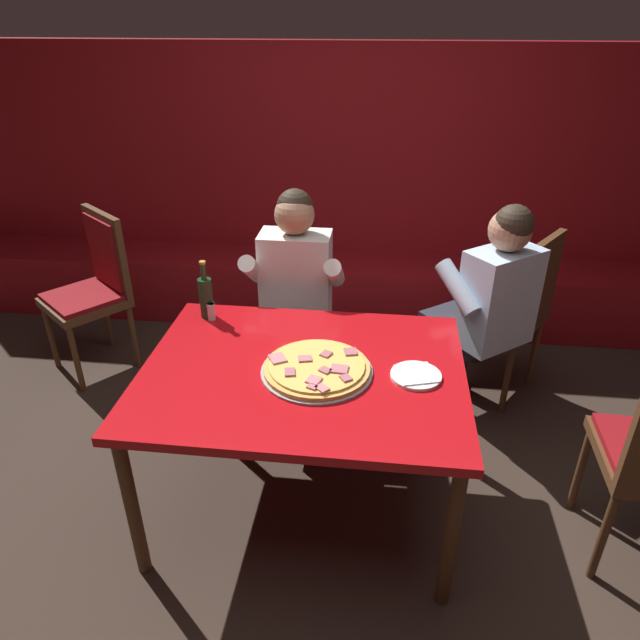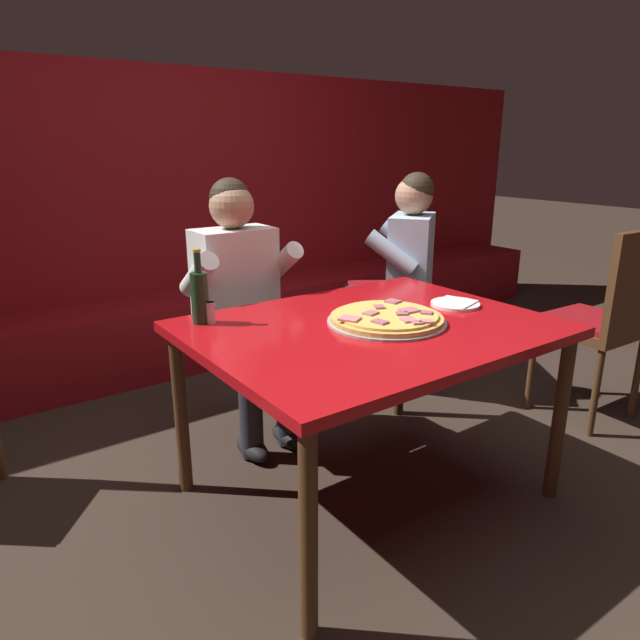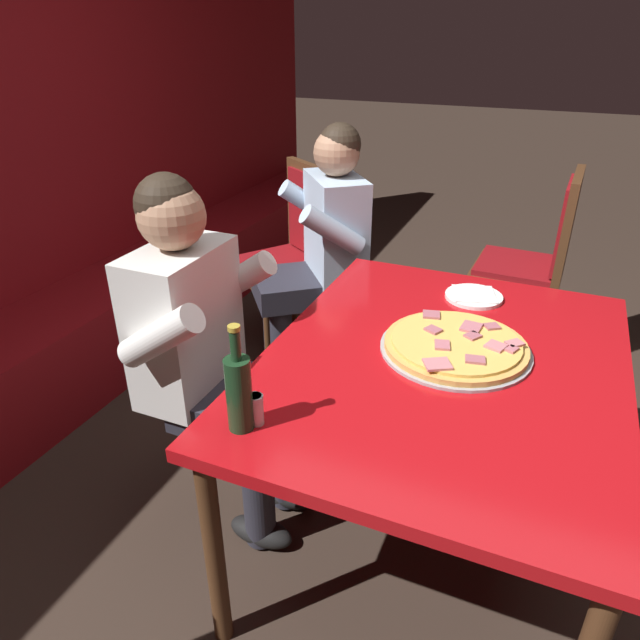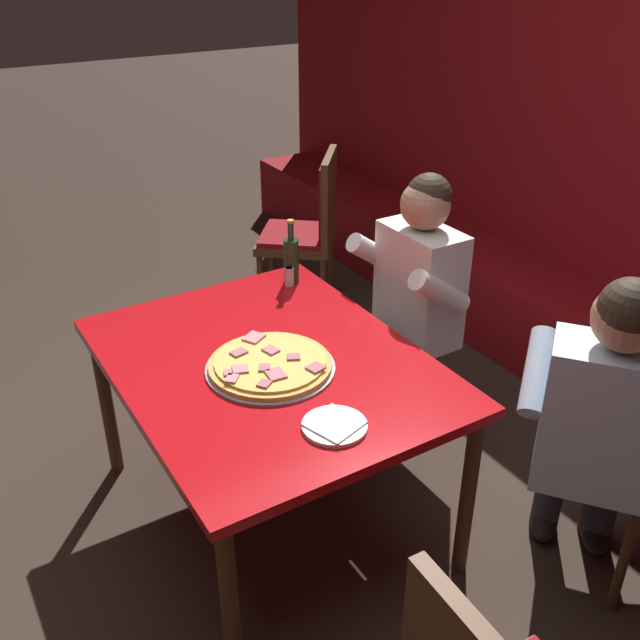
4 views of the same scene
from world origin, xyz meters
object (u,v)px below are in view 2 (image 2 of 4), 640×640
object	(u,v)px
pizza	(387,318)
diner_standing_companion	(396,272)
dining_chair_near_left	(394,279)
plate_white_paper	(455,304)
beer_bottle	(200,296)
dining_chair_by_booth	(608,312)
shaker_red_pepper_flakes	(211,314)
main_dining_table	(371,341)
shaker_parmesan	(210,314)
diner_seated_blue_shirt	(244,301)

from	to	relation	value
pizza	diner_standing_companion	bearing A→B (deg)	45.44
dining_chair_near_left	plate_white_paper	bearing A→B (deg)	-120.06
beer_bottle	dining_chair_near_left	world-z (taller)	beer_bottle
pizza	dining_chair_near_left	world-z (taller)	dining_chair_near_left
plate_white_paper	dining_chair_by_booth	bearing A→B (deg)	-10.18
diner_standing_companion	dining_chair_by_booth	bearing A→B (deg)	-59.05
shaker_red_pepper_flakes	dining_chair_near_left	bearing A→B (deg)	22.52
main_dining_table	diner_standing_companion	distance (m)	1.16
main_dining_table	dining_chair_near_left	world-z (taller)	dining_chair_near_left
plate_white_paper	shaker_parmesan	size ratio (longest dim) A/B	2.44
main_dining_table	plate_white_paper	xyz separation A→B (m)	(0.47, -0.01, 0.08)
main_dining_table	beer_bottle	xyz separation A→B (m)	(-0.53, 0.40, 0.18)
pizza	diner_standing_companion	distance (m)	1.13
dining_chair_near_left	shaker_red_pepper_flakes	bearing A→B (deg)	-157.48
plate_white_paper	diner_seated_blue_shirt	bearing A→B (deg)	129.80
beer_bottle	shaker_red_pepper_flakes	size ratio (longest dim) A/B	3.40
plate_white_paper	shaker_parmesan	xyz separation A→B (m)	(-0.97, 0.39, 0.03)
pizza	beer_bottle	distance (m)	0.73
beer_bottle	main_dining_table	bearing A→B (deg)	-37.15
plate_white_paper	beer_bottle	bearing A→B (deg)	157.66
shaker_red_pepper_flakes	dining_chair_near_left	size ratio (longest dim) A/B	0.08
shaker_red_pepper_flakes	diner_standing_companion	bearing A→B (deg)	16.92
shaker_parmesan	dining_chair_near_left	distance (m)	1.71
shaker_parmesan	plate_white_paper	bearing A→B (deg)	-21.64
dining_chair_by_booth	diner_standing_companion	bearing A→B (deg)	120.95
shaker_parmesan	diner_standing_companion	world-z (taller)	diner_standing_companion
pizza	beer_bottle	xyz separation A→B (m)	(-0.59, 0.42, 0.09)
pizza	main_dining_table	bearing A→B (deg)	160.46
shaker_parmesan	diner_standing_companion	bearing A→B (deg)	16.75
plate_white_paper	diner_seated_blue_shirt	size ratio (longest dim) A/B	0.16
beer_bottle	shaker_red_pepper_flakes	distance (m)	0.08
pizza	shaker_parmesan	distance (m)	0.69
dining_chair_by_booth	diner_standing_companion	xyz separation A→B (m)	(-0.58, 0.97, 0.11)
diner_seated_blue_shirt	dining_chair_near_left	world-z (taller)	diner_seated_blue_shirt
diner_seated_blue_shirt	dining_chair_near_left	size ratio (longest dim) A/B	1.25
main_dining_table	beer_bottle	bearing A→B (deg)	142.85
pizza	shaker_parmesan	world-z (taller)	shaker_parmesan
shaker_red_pepper_flakes	diner_standing_companion	xyz separation A→B (m)	(1.36, 0.41, -0.09)
beer_bottle	dining_chair_by_booth	bearing A→B (deg)	-16.55
dining_chair_near_left	diner_standing_companion	world-z (taller)	diner_standing_companion
main_dining_table	diner_seated_blue_shirt	size ratio (longest dim) A/B	1.06
pizza	diner_standing_companion	world-z (taller)	diner_standing_companion
plate_white_paper	diner_seated_blue_shirt	world-z (taller)	diner_seated_blue_shirt
pizza	shaker_red_pepper_flakes	xyz separation A→B (m)	(-0.56, 0.39, 0.02)
plate_white_paper	dining_chair_near_left	distance (m)	1.20
shaker_red_pepper_flakes	diner_standing_companion	distance (m)	1.42
main_dining_table	plate_white_paper	distance (m)	0.48
diner_seated_blue_shirt	diner_standing_companion	distance (m)	1.02
main_dining_table	diner_standing_companion	world-z (taller)	diner_standing_companion
dining_chair_near_left	diner_standing_companion	size ratio (longest dim) A/B	0.80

